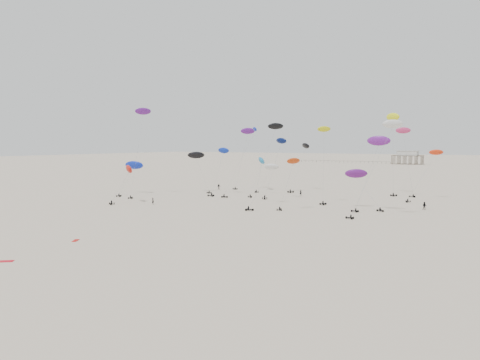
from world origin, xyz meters
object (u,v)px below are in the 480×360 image
Objects in this scene: rig_4 at (359,177)px; rig_9 at (246,139)px; spectator_0 at (153,204)px; rig_0 at (276,159)px; pavilion_main at (408,158)px.

rig_9 is (-45.00, 25.77, 9.54)m from rig_4.
rig_4 is 0.53× the size of rig_9.
rig_9 reaches higher than spectator_0.
rig_0 is 28.57m from rig_9.
pavilion_main is 1.94× the size of rig_4.
pavilion_main is at bearing 6.24° from rig_9.
rig_0 reaches higher than pavilion_main.
rig_9 reaches higher than pavilion_main.
rig_0 is at bearing -69.50° from rig_4.
rig_4 reaches higher than spectator_0.
pavilion_main reaches higher than rig_4.
rig_9 reaches higher than rig_4.
rig_0 is (7.53, -237.84, 6.73)m from pavilion_main.
rig_4 is at bearing 140.35° from rig_0.
spectator_0 is (-21.82, -25.91, -10.96)m from rig_0.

